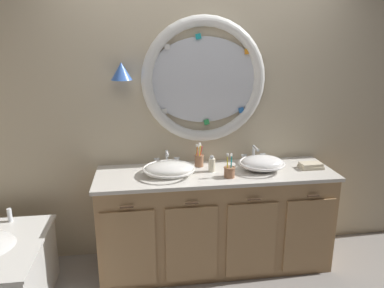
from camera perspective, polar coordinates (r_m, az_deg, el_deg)
The scene contains 11 objects.
ground_plane at distance 3.23m, azimuth 3.03°, elevation -20.66°, with size 14.00×14.00×0.00m, color gray.
back_wall_assembly at distance 3.22m, azimuth 1.38°, elevation 5.31°, with size 6.40×0.26×2.60m.
vanity_counter at distance 3.22m, azimuth 3.57°, elevation -11.56°, with size 1.98×0.62×0.87m.
sink_basin_left at distance 2.95m, azimuth -3.62°, elevation -3.90°, with size 0.43×0.43×0.11m.
sink_basin_right at distance 3.10m, azimuth 10.92°, elevation -2.97°, with size 0.39×0.39×0.13m.
faucet_set_left at distance 3.17m, azimuth -3.96°, elevation -2.43°, with size 0.23×0.15×0.14m.
faucet_set_right at distance 3.31m, azimuth 9.65°, elevation -1.73°, with size 0.23×0.15×0.15m.
toothbrush_holder_left at distance 3.15m, azimuth 1.12°, elevation -2.44°, with size 0.08×0.08×0.22m.
toothbrush_holder_right at distance 2.92m, azimuth 5.88°, elevation -4.30°, with size 0.09×0.09×0.20m.
soap_dispenser at distance 3.03m, azimuth 3.12°, elevation -3.22°, with size 0.06×0.06×0.14m.
folded_hand_towel at distance 3.27m, azimuth 18.11°, elevation -3.25°, with size 0.20×0.12×0.05m.
Camera 1 is at (-0.52, -2.54, 1.92)m, focal length 34.04 mm.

